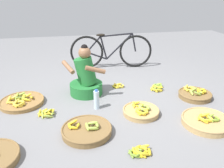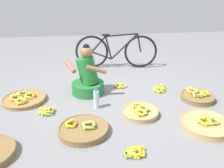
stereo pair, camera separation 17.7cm
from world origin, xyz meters
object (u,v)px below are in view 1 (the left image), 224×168
object	(u,v)px
banana_basket_front_left	(206,121)
loose_bananas_mid_right	(47,113)
vendor_woman_front	(86,79)
banana_basket_back_right	(141,111)
loose_bananas_mid_left	(157,87)
loose_bananas_front_right	(118,86)
banana_basket_back_left	(87,130)
loose_bananas_front_center	(140,151)
bicycle_leaning	(111,51)
water_bottle	(96,100)
banana_basket_back_center	(195,94)
banana_basket_near_vendor	(22,101)

from	to	relation	value
banana_basket_front_left	loose_bananas_mid_right	xyz separation A→B (m)	(-1.99, 0.64, -0.02)
vendor_woman_front	banana_basket_back_right	bearing A→B (deg)	-50.08
loose_bananas_mid_left	loose_bananas_front_right	xyz separation A→B (m)	(-0.63, 0.21, -0.01)
loose_bananas_mid_right	banana_basket_back_left	bearing A→B (deg)	-47.46
banana_basket_front_left	loose_bananas_front_center	world-z (taller)	banana_basket_front_left
loose_bananas_front_center	loose_bananas_front_right	size ratio (longest dim) A/B	1.24
loose_bananas_mid_right	loose_bananas_front_right	size ratio (longest dim) A/B	1.14
bicycle_leaning	loose_bananas_front_center	bearing A→B (deg)	-94.99
bicycle_leaning	loose_bananas_front_center	size ratio (longest dim) A/B	6.35
bicycle_leaning	loose_bananas_mid_right	size ratio (longest dim) A/B	6.92
bicycle_leaning	water_bottle	distance (m)	1.81
vendor_woman_front	banana_basket_back_left	distance (m)	1.13
vendor_woman_front	loose_bananas_front_center	distance (m)	1.64
banana_basket_back_center	banana_basket_back_left	world-z (taller)	banana_basket_back_center
banana_basket_back_center	water_bottle	size ratio (longest dim) A/B	1.73
banana_basket_front_left	loose_bananas_mid_left	world-z (taller)	banana_basket_front_left
banana_basket_near_vendor	water_bottle	world-z (taller)	water_bottle
banana_basket_back_center	loose_bananas_front_center	bearing A→B (deg)	-138.77
loose_bananas_front_right	water_bottle	xyz separation A→B (m)	(-0.47, -0.67, 0.12)
banana_basket_back_left	water_bottle	size ratio (longest dim) A/B	2.04
banana_basket_back_center	banana_basket_near_vendor	bearing A→B (deg)	173.21
banana_basket_back_center	loose_bananas_front_center	distance (m)	1.66
water_bottle	banana_basket_back_left	bearing A→B (deg)	-109.11
banana_basket_front_left	loose_bananas_front_right	distance (m)	1.60
bicycle_leaning	banana_basket_back_right	xyz separation A→B (m)	(0.02, -1.99, -0.31)
banana_basket_back_center	banana_basket_front_left	world-z (taller)	banana_basket_back_center
vendor_woman_front	loose_bananas_mid_right	distance (m)	0.85
banana_basket_near_vendor	loose_bananas_front_right	xyz separation A→B (m)	(1.54, 0.31, -0.02)
loose_bananas_mid_left	water_bottle	size ratio (longest dim) A/B	1.10
vendor_woman_front	water_bottle	xyz separation A→B (m)	(0.10, -0.52, -0.12)
banana_basket_back_left	banana_basket_front_left	xyz separation A→B (m)	(1.50, -0.11, 0.00)
banana_basket_near_vendor	water_bottle	bearing A→B (deg)	-18.51
water_bottle	banana_basket_back_right	bearing A→B (deg)	-25.90
banana_basket_back_center	loose_bananas_front_center	xyz separation A→B (m)	(-1.25, -1.09, -0.02)
banana_basket_back_left	loose_bananas_front_center	xyz separation A→B (m)	(0.51, -0.47, -0.02)
banana_basket_back_center	water_bottle	xyz separation A→B (m)	(-1.56, -0.04, 0.09)
banana_basket_back_left	loose_bananas_front_right	xyz separation A→B (m)	(0.67, 1.25, -0.02)
vendor_woman_front	banana_basket_back_right	size ratio (longest dim) A/B	1.63
loose_bananas_mid_left	loose_bananas_front_right	size ratio (longest dim) A/B	1.51
vendor_woman_front	bicycle_leaning	distance (m)	1.36
banana_basket_back_center	loose_bananas_front_right	bearing A→B (deg)	150.13
banana_basket_back_center	water_bottle	distance (m)	1.56
banana_basket_back_right	banana_basket_back_center	bearing A→B (deg)	18.12
banana_basket_front_left	water_bottle	bearing A→B (deg)	152.21
banana_basket_near_vendor	water_bottle	distance (m)	1.13
bicycle_leaning	banana_basket_back_left	size ratio (longest dim) A/B	2.82
loose_bananas_front_center	water_bottle	xyz separation A→B (m)	(-0.31, 1.05, 0.11)
bicycle_leaning	banana_basket_near_vendor	world-z (taller)	bicycle_leaning
banana_basket_back_right	banana_basket_back_left	size ratio (longest dim) A/B	0.83
vendor_woman_front	banana_basket_near_vendor	bearing A→B (deg)	-170.46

